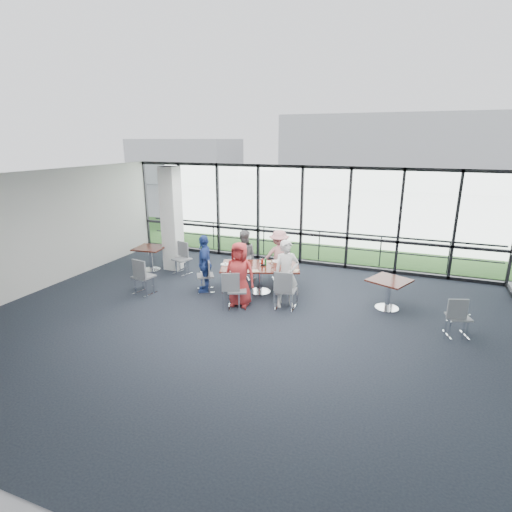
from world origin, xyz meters
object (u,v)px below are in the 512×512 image
(diner_near_left, at_px, (240,274))
(diner_end, at_px, (205,264))
(side_table_left, at_px, (150,251))
(chair_spare_lb, at_px, (182,259))
(chair_spare_r, at_px, (458,317))
(diner_far_right, at_px, (279,256))
(chair_spare_la, at_px, (144,276))
(structural_column, at_px, (172,219))
(chair_main_end, at_px, (205,276))
(chair_main_nl, at_px, (237,290))
(diner_far_left, at_px, (244,256))
(main_table, at_px, (260,270))
(side_table_right, at_px, (389,284))
(chair_main_nr, at_px, (286,290))
(chair_main_fl, at_px, (242,266))
(chair_main_fr, at_px, (279,266))
(diner_near_right, at_px, (286,274))

(diner_near_left, xyz_separation_m, diner_end, (-1.24, 0.52, -0.02))
(side_table_left, relative_size, chair_spare_lb, 1.02)
(chair_spare_lb, distance_m, chair_spare_r, 7.61)
(diner_far_right, relative_size, chair_spare_la, 1.56)
(structural_column, relative_size, chair_main_end, 3.59)
(diner_end, height_order, chair_spare_r, diner_end)
(diner_far_right, height_order, chair_spare_r, diner_far_right)
(diner_far_right, bearing_deg, chair_main_nl, 60.14)
(side_table_left, xyz_separation_m, diner_far_left, (3.09, 0.18, 0.12))
(structural_column, distance_m, main_table, 3.56)
(side_table_right, bearing_deg, chair_main_nr, -159.33)
(diner_far_left, xyz_separation_m, chair_main_nr, (1.74, -1.49, -0.27))
(diner_far_right, bearing_deg, chair_main_end, 21.19)
(diner_end, xyz_separation_m, chair_main_fl, (0.56, 1.23, -0.37))
(side_table_left, height_order, chair_main_end, chair_main_end)
(diner_far_right, bearing_deg, side_table_right, 143.67)
(diner_end, distance_m, chair_main_nl, 1.48)
(chair_main_fr, bearing_deg, diner_near_right, 86.78)
(structural_column, height_order, chair_main_nl, structural_column)
(diner_near_left, relative_size, diner_far_right, 1.05)
(chair_spare_la, bearing_deg, diner_end, 39.40)
(diner_near_left, distance_m, chair_spare_r, 4.90)
(structural_column, xyz_separation_m, diner_near_left, (3.12, -1.95, -0.80))
(diner_far_left, distance_m, chair_main_nr, 2.30)
(main_table, height_order, side_table_left, same)
(diner_near_left, bearing_deg, chair_main_fl, 106.54)
(diner_near_left, xyz_separation_m, diner_far_right, (0.38, 1.95, -0.04))
(chair_main_fl, relative_size, chair_spare_la, 0.84)
(chair_main_nr, distance_m, chair_spare_la, 3.82)
(chair_spare_la, bearing_deg, diner_far_right, 47.11)
(structural_column, height_order, chair_spare_r, structural_column)
(chair_main_nr, bearing_deg, chair_main_fr, 108.02)
(chair_main_fl, bearing_deg, chair_main_fr, 170.20)
(side_table_right, relative_size, chair_main_nr, 1.17)
(side_table_left, distance_m, chair_main_fl, 3.04)
(diner_end, height_order, chair_spare_lb, diner_end)
(diner_far_right, relative_size, chair_spare_r, 1.76)
(diner_far_left, xyz_separation_m, chair_main_end, (-0.63, -1.17, -0.31))
(chair_main_fl, bearing_deg, diner_far_left, 109.79)
(side_table_left, bearing_deg, chair_spare_la, -59.58)
(chair_main_nl, relative_size, chair_spare_r, 1.06)
(side_table_left, bearing_deg, diner_near_left, -22.30)
(diner_near_right, relative_size, chair_main_fl, 2.05)
(diner_near_left, relative_size, chair_main_nr, 1.68)
(diner_far_left, bearing_deg, diner_end, 39.66)
(side_table_left, height_order, diner_near_right, diner_near_right)
(side_table_left, distance_m, diner_near_right, 4.93)
(structural_column, bearing_deg, chair_main_end, -37.12)
(chair_main_fl, xyz_separation_m, chair_spare_la, (-1.99, -1.99, 0.08))
(chair_main_nl, bearing_deg, chair_main_nr, -3.46)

